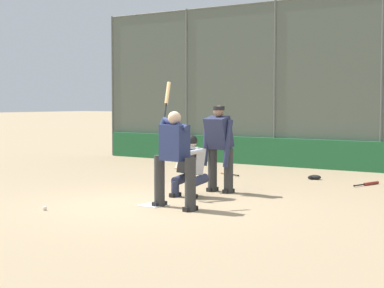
{
  "coord_description": "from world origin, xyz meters",
  "views": [
    {
      "loc": [
        -7.03,
        8.89,
        1.85
      ],
      "look_at": [
        -0.15,
        -1.0,
        1.05
      ],
      "focal_mm": 60.0,
      "sensor_mm": 36.0,
      "label": 1
    }
  ],
  "objects_px": {
    "spare_bat_first_base_side": "(187,162)",
    "baseball_loose": "(45,208)",
    "batter_at_plate": "(174,156)",
    "fielding_glove_on_dirt": "(314,177)",
    "catcher_behind_plate": "(189,165)",
    "umpire_home": "(219,146)",
    "spare_bat_near_backstop": "(369,184)",
    "spare_bat_by_padding": "(228,174)"
  },
  "relations": [
    {
      "from": "spare_bat_near_backstop",
      "to": "umpire_home",
      "type": "bearing_deg",
      "value": 159.04
    },
    {
      "from": "umpire_home",
      "to": "spare_bat_first_base_side",
      "type": "xyz_separation_m",
      "value": [
        4.05,
        -4.59,
        -0.92
      ]
    },
    {
      "from": "batter_at_plate",
      "to": "baseball_loose",
      "type": "height_order",
      "value": "batter_at_plate"
    },
    {
      "from": "umpire_home",
      "to": "spare_bat_near_backstop",
      "type": "relative_size",
      "value": 2.04
    },
    {
      "from": "batter_at_plate",
      "to": "umpire_home",
      "type": "distance_m",
      "value": 2.14
    },
    {
      "from": "spare_bat_near_backstop",
      "to": "batter_at_plate",
      "type": "bearing_deg",
      "value": 176.71
    },
    {
      "from": "batter_at_plate",
      "to": "fielding_glove_on_dirt",
      "type": "xyz_separation_m",
      "value": [
        -0.28,
        -5.22,
        -0.86
      ]
    },
    {
      "from": "batter_at_plate",
      "to": "spare_bat_first_base_side",
      "type": "xyz_separation_m",
      "value": [
        4.47,
        -6.69,
        -0.89
      ]
    },
    {
      "from": "spare_bat_first_base_side",
      "to": "baseball_loose",
      "type": "relative_size",
      "value": 11.22
    },
    {
      "from": "spare_bat_near_backstop",
      "to": "spare_bat_by_padding",
      "type": "height_order",
      "value": "same"
    },
    {
      "from": "spare_bat_near_backstop",
      "to": "baseball_loose",
      "type": "bearing_deg",
      "value": 167.56
    },
    {
      "from": "spare_bat_by_padding",
      "to": "fielding_glove_on_dirt",
      "type": "bearing_deg",
      "value": -144.3
    },
    {
      "from": "batter_at_plate",
      "to": "catcher_behind_plate",
      "type": "height_order",
      "value": "batter_at_plate"
    },
    {
      "from": "baseball_loose",
      "to": "spare_bat_near_backstop",
      "type": "bearing_deg",
      "value": -118.15
    },
    {
      "from": "catcher_behind_plate",
      "to": "spare_bat_first_base_side",
      "type": "relative_size",
      "value": 1.45
    },
    {
      "from": "spare_bat_first_base_side",
      "to": "umpire_home",
      "type": "bearing_deg",
      "value": -28.81
    },
    {
      "from": "batter_at_plate",
      "to": "baseball_loose",
      "type": "relative_size",
      "value": 29.87
    },
    {
      "from": "umpire_home",
      "to": "catcher_behind_plate",
      "type": "bearing_deg",
      "value": 85.21
    },
    {
      "from": "spare_bat_by_padding",
      "to": "fielding_glove_on_dirt",
      "type": "relative_size",
      "value": 2.44
    },
    {
      "from": "spare_bat_near_backstop",
      "to": "spare_bat_first_base_side",
      "type": "bearing_deg",
      "value": 90.04
    },
    {
      "from": "fielding_glove_on_dirt",
      "to": "baseball_loose",
      "type": "relative_size",
      "value": 4.1
    },
    {
      "from": "umpire_home",
      "to": "spare_bat_first_base_side",
      "type": "relative_size",
      "value": 2.13
    },
    {
      "from": "fielding_glove_on_dirt",
      "to": "baseball_loose",
      "type": "distance_m",
      "value": 6.93
    },
    {
      "from": "catcher_behind_plate",
      "to": "spare_bat_by_padding",
      "type": "height_order",
      "value": "catcher_behind_plate"
    },
    {
      "from": "umpire_home",
      "to": "baseball_loose",
      "type": "relative_size",
      "value": 23.85
    },
    {
      "from": "catcher_behind_plate",
      "to": "baseball_loose",
      "type": "xyz_separation_m",
      "value": [
        1.13,
        2.66,
        -0.59
      ]
    },
    {
      "from": "catcher_behind_plate",
      "to": "spare_bat_by_padding",
      "type": "bearing_deg",
      "value": -65.45
    },
    {
      "from": "batter_at_plate",
      "to": "fielding_glove_on_dirt",
      "type": "distance_m",
      "value": 5.3
    },
    {
      "from": "batter_at_plate",
      "to": "spare_bat_near_backstop",
      "type": "bearing_deg",
      "value": -100.41
    },
    {
      "from": "catcher_behind_plate",
      "to": "baseball_loose",
      "type": "height_order",
      "value": "catcher_behind_plate"
    },
    {
      "from": "spare_bat_first_base_side",
      "to": "baseball_loose",
      "type": "xyz_separation_m",
      "value": [
        -2.77,
        8.1,
        0.0
      ]
    },
    {
      "from": "batter_at_plate",
      "to": "fielding_glove_on_dirt",
      "type": "bearing_deg",
      "value": -84.48
    },
    {
      "from": "spare_bat_by_padding",
      "to": "fielding_glove_on_dirt",
      "type": "height_order",
      "value": "fielding_glove_on_dirt"
    },
    {
      "from": "batter_at_plate",
      "to": "baseball_loose",
      "type": "distance_m",
      "value": 2.38
    },
    {
      "from": "spare_bat_first_base_side",
      "to": "catcher_behind_plate",
      "type": "bearing_deg",
      "value": -34.59
    },
    {
      "from": "batter_at_plate",
      "to": "umpire_home",
      "type": "xyz_separation_m",
      "value": [
        0.42,
        -2.1,
        0.03
      ]
    },
    {
      "from": "spare_bat_by_padding",
      "to": "umpire_home",
      "type": "bearing_deg",
      "value": 144.34
    },
    {
      "from": "spare_bat_by_padding",
      "to": "baseball_loose",
      "type": "height_order",
      "value": "baseball_loose"
    },
    {
      "from": "spare_bat_by_padding",
      "to": "spare_bat_first_base_side",
      "type": "distance_m",
      "value": 3.15
    },
    {
      "from": "umpire_home",
      "to": "baseball_loose",
      "type": "height_order",
      "value": "umpire_home"
    },
    {
      "from": "spare_bat_first_base_side",
      "to": "fielding_glove_on_dirt",
      "type": "distance_m",
      "value": 4.97
    },
    {
      "from": "batter_at_plate",
      "to": "spare_bat_near_backstop",
      "type": "height_order",
      "value": "batter_at_plate"
    }
  ]
}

